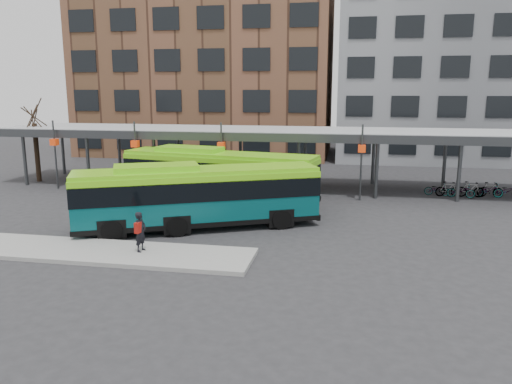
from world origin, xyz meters
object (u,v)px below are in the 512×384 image
bus_front (197,195)px  pedestrian (140,231)px  bus_rear (218,174)px  tree (37,150)px

bus_front → pedestrian: bearing=-129.2°
bus_front → bus_rear: bearing=69.7°
tree → bus_front: size_ratio=0.47×
tree → bus_rear: 15.90m
bus_rear → pedestrian: size_ratio=7.34×
bus_rear → tree: bearing=175.2°
tree → pedestrian: (14.69, -14.84, -1.39)m
tree → bus_front: (15.81, -10.36, -0.70)m
bus_front → bus_rear: size_ratio=0.96×
tree → pedestrian: tree is taller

